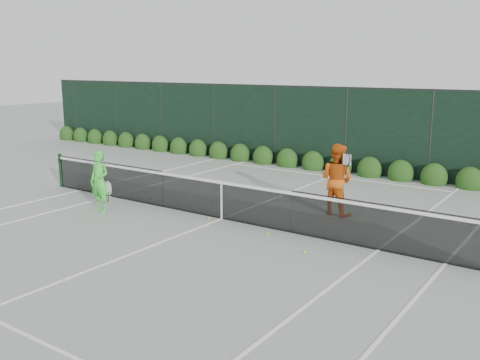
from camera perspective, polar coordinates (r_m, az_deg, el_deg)
The scene contains 8 objects.
ground at distance 13.59m, azimuth -1.96°, elevation -4.16°, with size 80.00×80.00×0.00m, color gray.
tennis_net at distance 13.47m, azimuth -2.06°, elevation -1.98°, with size 12.90×0.10×1.07m.
player_woman at distance 14.58m, azimuth -14.74°, elevation -0.14°, with size 0.66×0.43×1.63m.
player_man at distance 14.00m, azimuth 10.27°, elevation 0.07°, with size 0.98×0.80×1.86m.
court_lines at distance 13.59m, azimuth -1.96°, elevation -4.14°, with size 11.03×23.83×0.01m.
windscreen_fence at distance 11.24m, azimuth -10.30°, elevation 0.12°, with size 32.00×21.07×3.06m.
hedge_row at distance 19.58m, azimuth 10.65°, elevation 1.42°, with size 31.66×0.65×0.94m.
tennis_balls at distance 13.51m, azimuth -1.87°, elevation -4.12°, with size 5.91×2.30×0.07m.
Camera 1 is at (7.82, -10.44, 3.83)m, focal length 40.00 mm.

